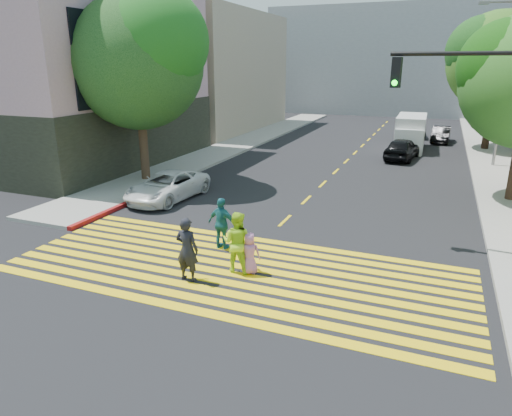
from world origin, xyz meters
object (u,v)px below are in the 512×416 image
Objects in this scene: pedestrian_woman at (237,242)px; dark_car_parked at (441,134)px; tree_right_far at (500,56)px; pedestrian_extra at (222,224)px; pedestrian_child at (250,253)px; traffic_signal at (495,121)px; tree_left at (139,55)px; white_van at (410,134)px; pedestrian_man at (187,249)px; white_sedan at (168,186)px; dark_car_near at (402,149)px; silver_car at (414,129)px.

pedestrian_woman is 0.50× the size of dark_car_parked.
tree_right_far reaches higher than pedestrian_extra.
traffic_signal is at bearing -162.66° from pedestrian_child.
pedestrian_child is at bearing -97.74° from dark_car_parked.
tree_left is at bearing -124.16° from dark_car_parked.
white_van is (2.78, 22.33, 0.49)m from pedestrian_child.
white_van is at bearing -99.67° from pedestrian_man.
tree_left is 6.64m from white_sedan.
tree_right_far reaches higher than traffic_signal.
tree_right_far reaches higher than dark_car_near.
white_van is at bearing -85.13° from dark_car_near.
white_van reaches higher than pedestrian_man.
white_sedan is 1.10× the size of dark_car_near.
tree_right_far is 7.33m from white_van.
tree_right_far is at bearing -105.65° from pedestrian_extra.
tree_left is 1.40× the size of traffic_signal.
pedestrian_child is 0.19× the size of traffic_signal.
pedestrian_child is 2.05m from pedestrian_extra.
pedestrian_child is at bearing 179.68° from pedestrian_woman.
tree_right_far reaches higher than pedestrian_man.
pedestrian_woman is 1.05× the size of pedestrian_extra.
dark_car_near is at bearing -101.06° from pedestrian_man.
tree_right_far reaches higher than pedestrian_child.
pedestrian_woman is at bearing -12.96° from pedestrian_child.
traffic_signal reaches higher than dark_car_near.
dark_car_near is (4.02, 19.61, -0.24)m from pedestrian_man.
dark_car_parked is 4.63m from white_van.
dark_car_near is 0.80× the size of white_van.
pedestrian_woman reaches higher than white_sedan.
pedestrian_man is 30.24m from silver_car.
tree_right_far is 7.50× the size of pedestrian_child.
white_sedan is at bearing 63.50° from dark_car_near.
traffic_signal reaches higher than pedestrian_man.
white_van is at bearing -94.93° from pedestrian_extra.
pedestrian_man is at bearing -141.53° from traffic_signal.
silver_car is (8.88, 23.39, 0.01)m from white_sedan.
tree_right_far is at bearing -109.64° from pedestrian_man.
pedestrian_man is at bearing -49.67° from white_sedan.
silver_car is 6.62m from white_van.
white_sedan is at bearing -56.42° from pedestrian_child.
traffic_signal reaches higher than pedestrian_child.
pedestrian_woman is 8.25m from traffic_signal.
pedestrian_man reaches higher than pedestrian_child.
tree_right_far reaches higher than pedestrian_woman.
tree_left is 19.26m from white_van.
pedestrian_man is at bearing 75.53° from silver_car.
dark_car_near is (4.12, 17.23, -0.18)m from pedestrian_extra.
tree_left reaches higher than dark_car_parked.
white_van is (11.78, 14.37, -5.04)m from tree_left.
traffic_signal is at bearing -3.66° from white_sedan.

